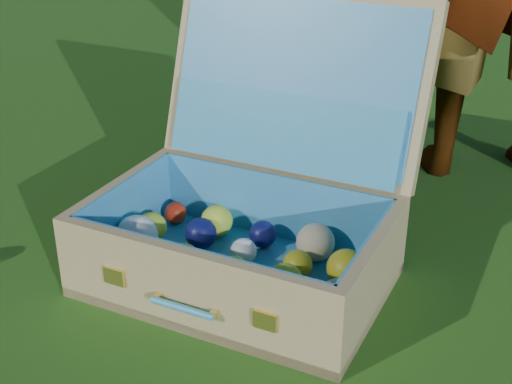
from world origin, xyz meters
The scene contains 2 objects.
ground centered at (0.00, 0.00, 0.00)m, with size 60.00×60.00×0.00m, color #215114.
suitcase centered at (0.08, 0.17, 0.17)m, with size 0.68×0.67×0.61m.
Camera 1 is at (0.79, -1.13, 0.92)m, focal length 50.00 mm.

